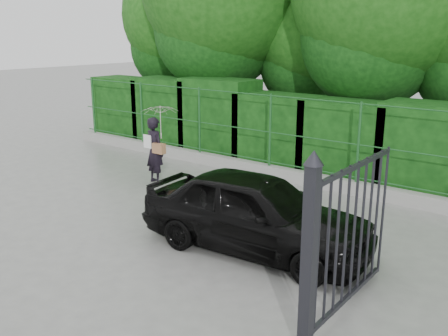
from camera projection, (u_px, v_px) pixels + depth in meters
The scene contains 7 objects.
ground at pixel (121, 226), 9.42m from camera, with size 80.00×80.00×0.00m, color gray.
kerb at pixel (256, 169), 12.79m from camera, with size 14.00×0.25×0.30m, color #9E9E99.
fence at pixel (264, 129), 12.39m from camera, with size 14.13×0.06×1.80m.
hedge at pixel (275, 128), 13.37m from camera, with size 14.20×1.20×2.25m.
gate at pixel (329, 240), 5.82m from camera, with size 0.22×2.33×2.36m.
woman at pixel (158, 133), 11.78m from camera, with size 0.91×0.89×1.90m.
car at pixel (255, 212), 8.23m from camera, with size 1.58×3.93×1.34m, color black.
Camera 1 is at (6.96, -5.72, 3.54)m, focal length 40.00 mm.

